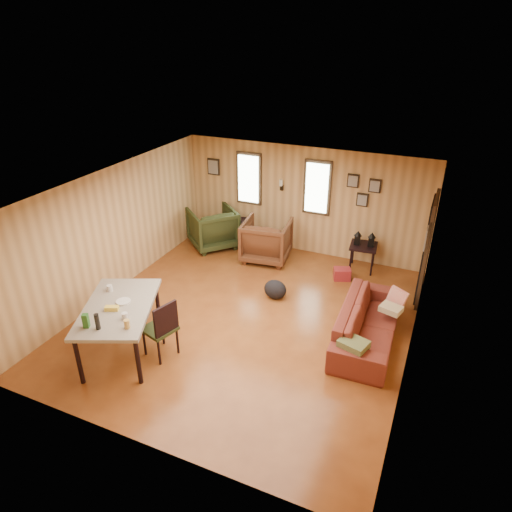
{
  "coord_description": "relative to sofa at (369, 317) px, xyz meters",
  "views": [
    {
      "loc": [
        2.85,
        -6.1,
        4.67
      ],
      "look_at": [
        0.0,
        0.4,
        1.05
      ],
      "focal_mm": 32.0,
      "sensor_mm": 36.0,
      "label": 1
    }
  ],
  "objects": [
    {
      "name": "end_table",
      "position": [
        -3.64,
        2.51,
        -0.03
      ],
      "size": [
        0.65,
        0.61,
        0.71
      ],
      "rotation": [
        0.0,
        0.0,
        0.19
      ],
      "color": "black",
      "rests_on": "ground"
    },
    {
      "name": "dining_table",
      "position": [
        -3.47,
        -1.87,
        0.34
      ],
      "size": [
        1.59,
        1.93,
        1.1
      ],
      "rotation": [
        0.0,
        0.0,
        0.41
      ],
      "color": "gray",
      "rests_on": "ground"
    },
    {
      "name": "room",
      "position": [
        -1.9,
        0.03,
        0.77
      ],
      "size": [
        5.54,
        6.04,
        2.44
      ],
      "color": "brown",
      "rests_on": "ground"
    },
    {
      "name": "sofa_pillows",
      "position": [
        0.13,
        -0.2,
        0.07
      ],
      "size": [
        0.83,
        1.75,
        0.36
      ],
      "rotation": [
        0.0,
        0.0,
        -0.29
      ],
      "color": "#525932",
      "rests_on": "sofa"
    },
    {
      "name": "backpack",
      "position": [
        -1.86,
        0.58,
        -0.25
      ],
      "size": [
        0.51,
        0.44,
        0.37
      ],
      "rotation": [
        0.0,
        0.0,
        -0.31
      ],
      "color": "black",
      "rests_on": "ground"
    },
    {
      "name": "sofa",
      "position": [
        0.0,
        0.0,
        0.0
      ],
      "size": [
        0.72,
        2.23,
        0.87
      ],
      "primitive_type": "imported",
      "rotation": [
        0.0,
        0.0,
        1.6
      ],
      "color": "maroon",
      "rests_on": "ground"
    },
    {
      "name": "recliner_brown",
      "position": [
        -2.63,
        2.01,
        0.07
      ],
      "size": [
        1.09,
        1.04,
        1.01
      ],
      "primitive_type": "imported",
      "rotation": [
        0.0,
        0.0,
        3.27
      ],
      "color": "#512C18",
      "rests_on": "ground"
    },
    {
      "name": "recliner_green",
      "position": [
        -4.03,
        2.13,
        0.07
      ],
      "size": [
        1.34,
        1.35,
        1.01
      ],
      "primitive_type": "imported",
      "rotation": [
        0.0,
        0.0,
        -2.29
      ],
      "color": "#293216",
      "rests_on": "ground"
    },
    {
      "name": "cooler",
      "position": [
        -0.87,
        1.8,
        -0.31
      ],
      "size": [
        0.4,
        0.34,
        0.24
      ],
      "rotation": [
        0.0,
        0.0,
        0.36
      ],
      "color": "maroon",
      "rests_on": "ground"
    },
    {
      "name": "side_table",
      "position": [
        -0.6,
        2.39,
        0.16
      ],
      "size": [
        0.6,
        0.6,
        0.87
      ],
      "rotation": [
        0.0,
        0.0,
        0.1
      ],
      "color": "black",
      "rests_on": "ground"
    },
    {
      "name": "dining_chair",
      "position": [
        -2.82,
        -1.7,
        0.12
      ],
      "size": [
        0.56,
        0.56,
        0.99
      ],
      "rotation": [
        0.0,
        0.0,
        -0.3
      ],
      "color": "#293216",
      "rests_on": "ground"
    }
  ]
}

